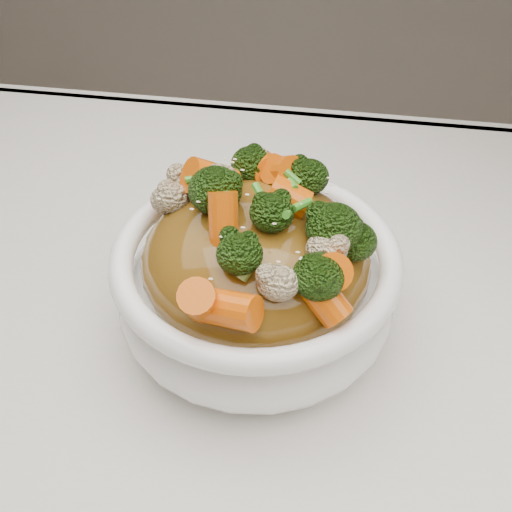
# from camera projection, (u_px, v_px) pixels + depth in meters

# --- Properties ---
(tablecloth) EXTENTS (1.20, 0.80, 0.04)m
(tablecloth) POSITION_uv_depth(u_px,v_px,m) (284.00, 390.00, 0.46)
(tablecloth) COLOR silver
(tablecloth) RESTS_ON dining_table
(bowl) EXTENTS (0.22, 0.22, 0.08)m
(bowl) POSITION_uv_depth(u_px,v_px,m) (256.00, 287.00, 0.46)
(bowl) COLOR white
(bowl) RESTS_ON tablecloth
(sauce_base) EXTENTS (0.18, 0.18, 0.09)m
(sauce_base) POSITION_uv_depth(u_px,v_px,m) (256.00, 259.00, 0.44)
(sauce_base) COLOR brown
(sauce_base) RESTS_ON bowl
(carrots) EXTENTS (0.18, 0.18, 0.05)m
(carrots) POSITION_uv_depth(u_px,v_px,m) (256.00, 191.00, 0.40)
(carrots) COLOR #D95707
(carrots) RESTS_ON sauce_base
(broccoli) EXTENTS (0.18, 0.18, 0.04)m
(broccoli) POSITION_uv_depth(u_px,v_px,m) (256.00, 193.00, 0.40)
(broccoli) COLOR black
(broccoli) RESTS_ON sauce_base
(cauliflower) EXTENTS (0.18, 0.18, 0.04)m
(cauliflower) POSITION_uv_depth(u_px,v_px,m) (256.00, 195.00, 0.40)
(cauliflower) COLOR #C8B389
(cauliflower) RESTS_ON sauce_base
(scallions) EXTENTS (0.13, 0.13, 0.02)m
(scallions) POSITION_uv_depth(u_px,v_px,m) (256.00, 190.00, 0.40)
(scallions) COLOR #33801D
(scallions) RESTS_ON sauce_base
(sesame_seeds) EXTENTS (0.16, 0.16, 0.01)m
(sesame_seeds) POSITION_uv_depth(u_px,v_px,m) (256.00, 190.00, 0.40)
(sesame_seeds) COLOR beige
(sesame_seeds) RESTS_ON sauce_base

